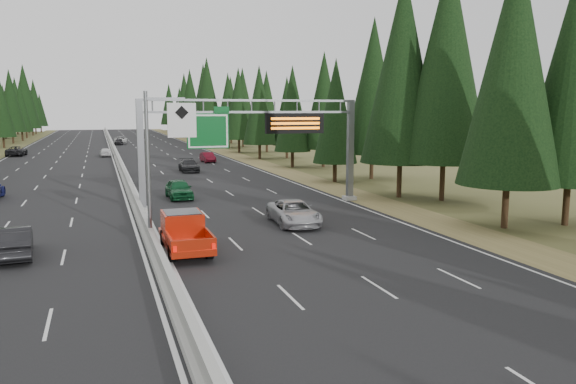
{
  "coord_description": "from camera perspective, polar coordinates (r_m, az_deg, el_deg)",
  "views": [
    {
      "loc": [
        -2.37,
        -4.91,
        7.11
      ],
      "look_at": [
        6.02,
        20.0,
        3.26
      ],
      "focal_mm": 35.0,
      "sensor_mm": 36.0,
      "label": 1
    }
  ],
  "objects": [
    {
      "name": "hov_sign_pole",
      "position": [
        30.11,
        -12.96,
        3.58
      ],
      "size": [
        2.8,
        0.5,
        8.0
      ],
      "color": "slate",
      "rests_on": "road"
    },
    {
      "name": "car_ahead_white",
      "position": [
        123.52,
        -16.67,
        5.07
      ],
      "size": [
        2.55,
        5.37,
        1.48
      ],
      "primitive_type": "imported",
      "rotation": [
        0.0,
        0.0,
        -0.02
      ],
      "color": "silver",
      "rests_on": "road"
    },
    {
      "name": "shoulder_right",
      "position": [
        87.56,
        -5.25,
        3.66
      ],
      "size": [
        3.6,
        260.0,
        0.06
      ],
      "primitive_type": "cube",
      "color": "olive",
      "rests_on": "ground"
    },
    {
      "name": "sign_gantry",
      "position": [
        41.4,
        -2.8,
        5.77
      ],
      "size": [
        16.75,
        0.98,
        7.8
      ],
      "color": "slate",
      "rests_on": "road"
    },
    {
      "name": "car_ahead_green",
      "position": [
        45.72,
        -11.02,
        0.31
      ],
      "size": [
        1.92,
        4.56,
        1.54
      ],
      "primitive_type": "imported",
      "rotation": [
        0.0,
        0.0,
        0.02
      ],
      "color": "#124F28",
      "rests_on": "road"
    },
    {
      "name": "car_onc_white",
      "position": [
        89.86,
        -18.06,
        3.87
      ],
      "size": [
        1.66,
        4.01,
        1.36
      ],
      "primitive_type": "imported",
      "rotation": [
        0.0,
        0.0,
        3.16
      ],
      "color": "silver",
      "rests_on": "road"
    },
    {
      "name": "car_ahead_dkred",
      "position": [
        77.09,
        -8.16,
        3.51
      ],
      "size": [
        1.63,
        4.11,
        1.33
      ],
      "primitive_type": "imported",
      "rotation": [
        0.0,
        0.0,
        0.06
      ],
      "color": "maroon",
      "rests_on": "road"
    },
    {
      "name": "silver_minivan",
      "position": [
        34.72,
        0.59,
        -2.1
      ],
      "size": [
        2.74,
        5.46,
        1.48
      ],
      "primitive_type": "imported",
      "rotation": [
        0.0,
        0.0,
        -0.05
      ],
      "color": "#A7A6AB",
      "rests_on": "road"
    },
    {
      "name": "road",
      "position": [
        85.23,
        -16.99,
        3.21
      ],
      "size": [
        32.0,
        260.0,
        0.08
      ],
      "primitive_type": "cube",
      "color": "black",
      "rests_on": "ground"
    },
    {
      "name": "car_onc_far",
      "position": [
        96.49,
        -25.86,
        3.77
      ],
      "size": [
        2.83,
        5.52,
        1.49
      ],
      "primitive_type": "imported",
      "rotation": [
        0.0,
        0.0,
        3.07
      ],
      "color": "black",
      "rests_on": "road"
    },
    {
      "name": "car_onc_near",
      "position": [
        30.09,
        -26.08,
        -4.56
      ],
      "size": [
        2.01,
        4.72,
        1.51
      ],
      "primitive_type": "imported",
      "rotation": [
        0.0,
        0.0,
        3.23
      ],
      "color": "black",
      "rests_on": "road"
    },
    {
      "name": "car_ahead_far",
      "position": [
        119.58,
        -16.8,
        4.92
      ],
      "size": [
        1.81,
        3.93,
        1.31
      ],
      "primitive_type": "imported",
      "rotation": [
        0.0,
        0.0,
        -0.07
      ],
      "color": "black",
      "rests_on": "road"
    },
    {
      "name": "car_ahead_dkgrey",
      "position": [
        65.6,
        -10.04,
        2.68
      ],
      "size": [
        2.06,
        4.92,
        1.42
      ],
      "primitive_type": "imported",
      "rotation": [
        0.0,
        0.0,
        -0.01
      ],
      "color": "black",
      "rests_on": "road"
    },
    {
      "name": "red_pickup",
      "position": [
        28.94,
        -10.55,
        -3.75
      ],
      "size": [
        2.06,
        5.78,
        1.88
      ],
      "color": "black",
      "rests_on": "road"
    },
    {
      "name": "tree_row_right",
      "position": [
        82.5,
        -1.31,
        9.71
      ],
      "size": [
        11.94,
        245.95,
        18.96
      ],
      "color": "black",
      "rests_on": "ground"
    },
    {
      "name": "median_barrier",
      "position": [
        85.2,
        -17.0,
        3.46
      ],
      "size": [
        0.7,
        260.0,
        0.85
      ],
      "color": "#9A9A94",
      "rests_on": "road"
    }
  ]
}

